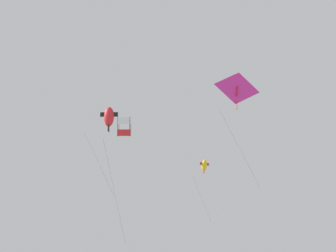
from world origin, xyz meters
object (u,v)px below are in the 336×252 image
Objects in this scene: kite_delta_mid_left at (237,89)px; kite_fish_highest at (204,165)px; kite_box_near_right at (124,127)px; kite_fish_near_left at (109,117)px.

kite_delta_mid_left reaches higher than kite_fish_highest.
kite_box_near_right is 1.69× the size of kite_fish_highest.
kite_box_near_right is at bearing -63.35° from kite_fish_near_left.
kite_fish_near_left reaches higher than kite_box_near_right.
kite_delta_mid_left is 9.80m from kite_box_near_right.
kite_fish_near_left is (-7.98, -9.89, 0.64)m from kite_delta_mid_left.
kite_box_near_right is 10.56m from kite_fish_highest.
kite_fish_near_left is at bearing -176.98° from kite_fish_highest.
kite_delta_mid_left is at bearing -26.38° from kite_fish_near_left.
kite_delta_mid_left reaches higher than kite_box_near_right.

